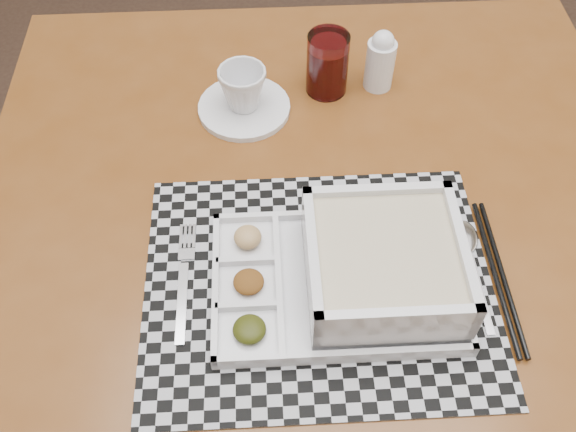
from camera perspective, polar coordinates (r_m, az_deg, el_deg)
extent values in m
plane|color=#2F1E17|center=(1.58, -3.63, -17.02)|extent=(5.00, 5.00, 0.00)
cube|color=#5C3010|center=(0.93, 2.95, -0.66)|extent=(1.09, 1.09, 0.04)
cylinder|color=#5C3010|center=(1.55, -16.04, 3.60)|extent=(0.05, 0.05, 0.71)
cylinder|color=#5C3010|center=(1.60, 17.40, 4.87)|extent=(0.05, 0.05, 0.71)
cube|color=#5C3010|center=(1.28, 1.15, 13.34)|extent=(0.86, 0.11, 0.08)
cube|color=#5C3010|center=(1.04, -21.74, -3.63)|extent=(0.11, 0.86, 0.08)
cube|color=#A4A5AC|center=(0.85, 2.72, -6.06)|extent=(0.49, 0.41, 0.00)
cube|color=silver|center=(0.84, 4.30, -5.99)|extent=(0.34, 0.25, 0.01)
cube|color=silver|center=(0.89, 3.67, 0.18)|extent=(0.32, 0.04, 0.01)
cube|color=silver|center=(0.78, 5.13, -12.17)|extent=(0.32, 0.04, 0.01)
cube|color=silver|center=(0.83, -6.46, -6.05)|extent=(0.03, 0.22, 0.01)
cube|color=silver|center=(0.86, 14.73, -4.95)|extent=(0.03, 0.22, 0.01)
cube|color=silver|center=(0.83, -0.84, -5.84)|extent=(0.03, 0.20, 0.01)
cube|color=silver|center=(0.81, -3.76, -8.00)|extent=(0.08, 0.02, 0.01)
cube|color=silver|center=(0.85, -3.82, -4.00)|extent=(0.08, 0.02, 0.01)
ellipsoid|color=black|center=(0.79, -3.45, -10.02)|extent=(0.04, 0.04, 0.02)
ellipsoid|color=#48250C|center=(0.83, -3.53, -5.85)|extent=(0.04, 0.04, 0.02)
ellipsoid|color=olive|center=(0.86, -3.61, -1.88)|extent=(0.04, 0.04, 0.02)
cube|color=silver|center=(0.84, 8.30, -5.38)|extent=(0.21, 0.21, 0.01)
cube|color=silver|center=(0.87, 7.70, 0.89)|extent=(0.19, 0.03, 0.08)
cube|color=silver|center=(0.77, 9.56, -9.80)|extent=(0.19, 0.03, 0.08)
cube|color=silver|center=(0.80, 2.13, -4.47)|extent=(0.03, 0.19, 0.08)
cube|color=silver|center=(0.83, 14.75, -3.76)|extent=(0.03, 0.19, 0.08)
cube|color=#C7B493|center=(0.82, 8.54, -4.29)|extent=(0.19, 0.19, 0.07)
cube|color=silver|center=(0.84, -9.23, -7.60)|extent=(0.02, 0.12, 0.00)
cube|color=silver|center=(0.88, -9.00, -3.38)|extent=(0.02, 0.02, 0.00)
cube|color=silver|center=(0.90, -9.49, -1.82)|extent=(0.01, 0.04, 0.00)
cube|color=silver|center=(0.90, -9.11, -1.80)|extent=(0.01, 0.04, 0.00)
cube|color=silver|center=(0.90, -8.73, -1.79)|extent=(0.01, 0.04, 0.00)
cube|color=silver|center=(0.90, -8.35, -1.77)|extent=(0.01, 0.04, 0.00)
cube|color=silver|center=(0.87, 16.68, -6.60)|extent=(0.02, 0.12, 0.00)
ellipsoid|color=silver|center=(0.92, 15.43, -1.76)|extent=(0.04, 0.06, 0.01)
cylinder|color=black|center=(0.89, 17.95, -5.06)|extent=(0.03, 0.24, 0.01)
cylinder|color=black|center=(0.89, 18.55, -5.01)|extent=(0.03, 0.24, 0.01)
cylinder|color=silver|center=(1.06, -3.92, 9.58)|extent=(0.15, 0.15, 0.01)
imported|color=silver|center=(1.03, -4.04, 11.23)|extent=(0.10, 0.10, 0.07)
cylinder|color=white|center=(1.07, 3.52, 13.34)|extent=(0.07, 0.07, 0.11)
cylinder|color=#3F0506|center=(1.07, 3.49, 12.89)|extent=(0.06, 0.06, 0.08)
cylinder|color=silver|center=(1.09, 8.16, 13.14)|extent=(0.05, 0.05, 0.08)
sphere|color=silver|center=(1.06, 8.45, 15.11)|extent=(0.04, 0.04, 0.04)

